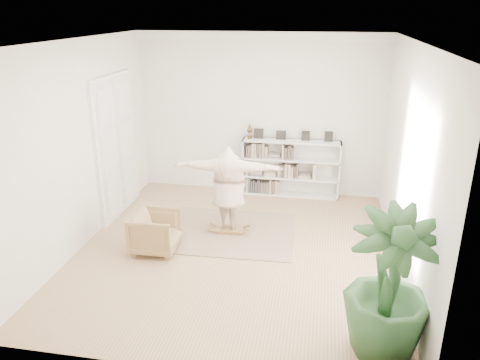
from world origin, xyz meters
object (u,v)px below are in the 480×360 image
Objects in this scene: houseplant at (389,285)px; person at (229,186)px; armchair at (155,232)px; rocker_board at (229,229)px; bookshelf at (290,169)px.

person is at bearing 131.58° from houseplant.
armchair is 0.40× the size of person.
armchair is 0.42× the size of houseplant.
houseplant reaches higher than rocker_board.
rocker_board is (1.13, 0.92, -0.29)m from armchair.
houseplant is at bearing 129.85° from person.
houseplant is at bearing -50.15° from rocker_board.
armchair reaches higher than rocker_board.
armchair is 1.49m from rocker_board.
rocker_board is at bearing -114.99° from bookshelf.
bookshelf is at bearing 107.23° from houseplant.
bookshelf is 3.73m from armchair.
bookshelf is at bearing -36.71° from armchair.
person is (-0.00, 0.00, 0.88)m from rocker_board.
person is (-1.00, -2.14, 0.32)m from bookshelf.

